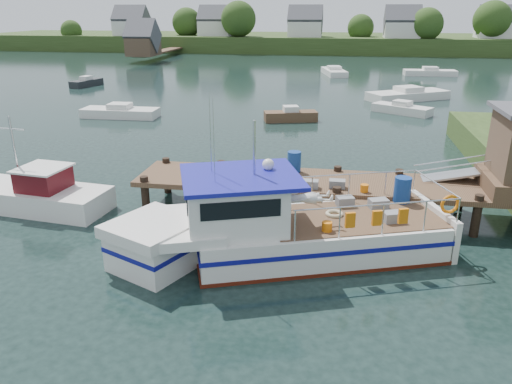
% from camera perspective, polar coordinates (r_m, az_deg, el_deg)
% --- Properties ---
extents(ground_plane, '(160.00, 160.00, 0.00)m').
position_cam_1_polar(ground_plane, '(20.50, 3.45, -2.14)').
color(ground_plane, black).
extents(far_shore, '(140.00, 42.55, 9.22)m').
position_cam_1_polar(far_shore, '(101.41, 8.78, 16.82)').
color(far_shore, '#31471D').
rests_on(far_shore, ground).
extents(dock, '(16.60, 3.00, 4.78)m').
position_cam_1_polar(dock, '(20.21, 22.30, 2.75)').
color(dock, brown).
rests_on(dock, ground).
extents(lobster_boat, '(11.21, 6.44, 5.52)m').
position_cam_1_polar(lobster_boat, '(16.40, 2.48, -4.25)').
color(lobster_boat, silver).
rests_on(lobster_boat, ground).
extents(work_boat, '(7.32, 2.92, 3.82)m').
position_cam_1_polar(work_boat, '(22.57, -24.44, -0.21)').
color(work_boat, silver).
rests_on(work_boat, ground).
extents(moored_rowboat, '(4.04, 2.29, 1.11)m').
position_cam_1_polar(moored_rowboat, '(37.05, 3.98, 8.72)').
color(moored_rowboat, brown).
rests_on(moored_rowboat, ground).
extents(moored_far, '(6.30, 2.39, 1.06)m').
position_cam_1_polar(moored_far, '(66.63, 19.26, 12.79)').
color(moored_far, silver).
rests_on(moored_far, ground).
extents(moored_a, '(5.77, 2.06, 1.05)m').
position_cam_1_polar(moored_a, '(39.70, -15.25, 8.81)').
color(moored_a, silver).
rests_on(moored_a, ground).
extents(moored_b, '(4.70, 3.77, 1.01)m').
position_cam_1_polar(moored_b, '(41.36, 16.33, 9.12)').
color(moored_b, silver).
rests_on(moored_b, ground).
extents(moored_c, '(7.77, 6.12, 1.19)m').
position_cam_1_polar(moored_c, '(47.96, 16.97, 10.58)').
color(moored_c, silver).
rests_on(moored_c, ground).
extents(moored_d, '(3.52, 6.68, 1.08)m').
position_cam_1_polar(moored_d, '(64.45, 8.91, 13.44)').
color(moored_d, silver).
rests_on(moored_d, ground).
extents(moored_e, '(2.27, 4.04, 1.06)m').
position_cam_1_polar(moored_e, '(57.15, -18.81, 11.77)').
color(moored_e, black).
rests_on(moored_e, ground).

